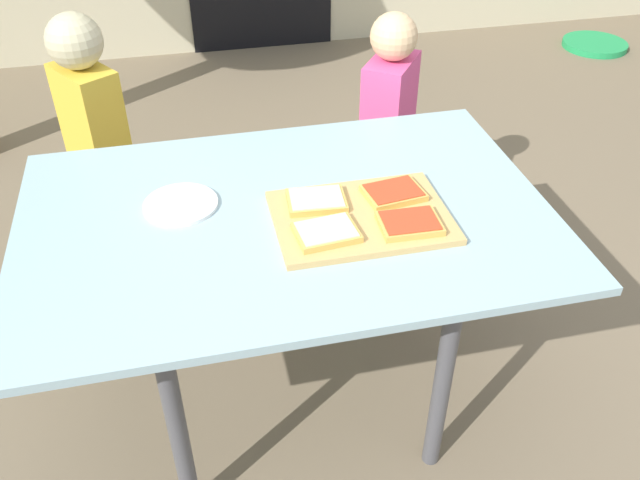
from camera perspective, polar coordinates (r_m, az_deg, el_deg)
The scene contains 11 objects.
ground_plane at distance 2.18m, azimuth -2.35°, elevation -12.53°, with size 16.00×16.00×0.00m, color #74644D.
dining_table at distance 1.76m, azimuth -2.85°, elevation 0.44°, with size 1.36×0.90×0.68m.
cutting_board at distance 1.69m, azimuth 3.52°, elevation 1.94°, with size 0.44×0.31×0.02m, color tan.
pizza_slice_near_right at distance 1.65m, azimuth 7.62°, elevation 1.43°, with size 0.15×0.12×0.02m.
pizza_slice_near_left at distance 1.60m, azimuth 0.54°, elevation 0.67°, with size 0.16×0.13×0.02m.
pizza_slice_far_right at distance 1.76m, azimuth 6.25°, elevation 4.02°, with size 0.16×0.13×0.02m.
pizza_slice_far_left at distance 1.71m, azimuth -0.30°, elevation 3.38°, with size 0.16×0.12×0.02m.
plate_white_left at distance 1.78m, azimuth -11.76°, elevation 2.99°, with size 0.19×0.19×0.01m, color white.
child_left at distance 2.51m, azimuth -18.68°, elevation 9.12°, with size 0.25×0.28×0.96m.
child_right at distance 2.49m, azimuth 5.80°, elevation 9.87°, with size 0.25×0.28×0.93m.
garden_hose_coil at distance 4.92m, azimuth 22.32°, elevation 15.13°, with size 0.41×0.41×0.04m, color #219851.
Camera 1 is at (-0.23, -1.39, 1.67)m, focal length 37.64 mm.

